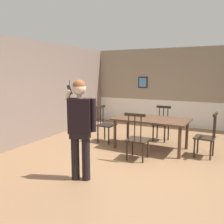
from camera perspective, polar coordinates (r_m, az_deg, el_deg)
ground_plane at (r=5.30m, az=7.97°, el=-11.26°), size 8.26×8.26×0.00m
room_back_partition at (r=8.64m, az=16.25°, el=5.09°), size 6.42×0.17×2.67m
room_left_partition at (r=6.72m, az=-18.73°, el=4.34°), size 0.13×7.51×2.67m
dining_table at (r=5.98m, az=9.07°, el=-2.29°), size 1.79×1.01×0.75m
chair_near_window at (r=6.54m, az=-1.54°, el=-2.89°), size 0.45×0.45×0.97m
chair_by_doorway at (r=5.74m, az=21.13°, el=-5.30°), size 0.45×0.45×1.00m
chair_at_table_head at (r=6.83m, az=11.45°, el=-2.63°), size 0.42×0.42×0.94m
chair_opposite_corner at (r=5.23m, az=5.85°, el=-6.07°), size 0.46×0.46×1.03m
person_figure at (r=4.16m, az=-7.38°, el=-2.66°), size 0.50×0.33×1.73m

